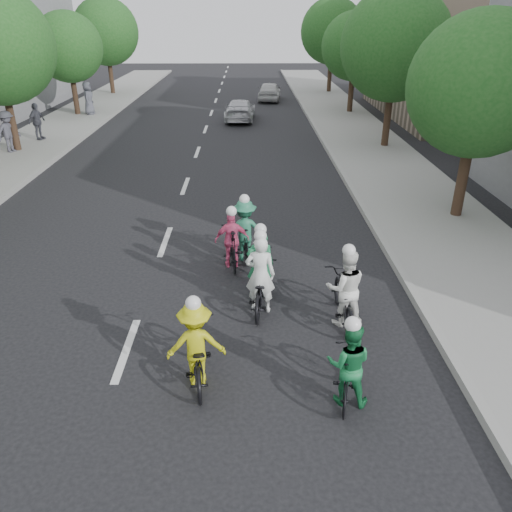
{
  "coord_description": "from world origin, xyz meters",
  "views": [
    {
      "loc": [
        2.36,
        -7.81,
        5.79
      ],
      "look_at": [
        2.51,
        1.99,
        1.0
      ],
      "focal_mm": 35.0,
      "sensor_mm": 36.0,
      "label": 1
    }
  ],
  "objects_px": {
    "follow_car_trail": "(269,91)",
    "cyclist_4": "(348,369)",
    "spectator_1": "(37,121)",
    "cyclist_2": "(232,243)",
    "spectator_0": "(8,132)",
    "cyclist_3": "(344,295)",
    "spectator_2": "(88,98)",
    "cyclist_0": "(260,271)",
    "cyclist_5": "(260,284)",
    "cyclist_1": "(197,349)",
    "cyclist_6": "(245,234)",
    "follow_car_lead": "(240,110)"
  },
  "relations": [
    {
      "from": "follow_car_trail",
      "to": "cyclist_4",
      "type": "bearing_deg",
      "value": 95.38
    },
    {
      "from": "spectator_1",
      "to": "cyclist_2",
      "type": "bearing_deg",
      "value": -123.03
    },
    {
      "from": "follow_car_trail",
      "to": "spectator_0",
      "type": "bearing_deg",
      "value": 56.88
    },
    {
      "from": "cyclist_3",
      "to": "spectator_2",
      "type": "height_order",
      "value": "spectator_2"
    },
    {
      "from": "spectator_0",
      "to": "spectator_2",
      "type": "distance_m",
      "value": 9.28
    },
    {
      "from": "cyclist_4",
      "to": "follow_car_trail",
      "type": "bearing_deg",
      "value": -78.09
    },
    {
      "from": "cyclist_0",
      "to": "spectator_0",
      "type": "height_order",
      "value": "spectator_0"
    },
    {
      "from": "cyclist_4",
      "to": "cyclist_5",
      "type": "bearing_deg",
      "value": -52.69
    },
    {
      "from": "cyclist_3",
      "to": "follow_car_trail",
      "type": "relative_size",
      "value": 0.51
    },
    {
      "from": "cyclist_2",
      "to": "cyclist_3",
      "type": "bearing_deg",
      "value": 125.69
    },
    {
      "from": "follow_car_trail",
      "to": "spectator_0",
      "type": "relative_size",
      "value": 2.13
    },
    {
      "from": "cyclist_2",
      "to": "spectator_2",
      "type": "height_order",
      "value": "spectator_2"
    },
    {
      "from": "spectator_2",
      "to": "cyclist_3",
      "type": "bearing_deg",
      "value": -153.95
    },
    {
      "from": "cyclist_5",
      "to": "spectator_2",
      "type": "bearing_deg",
      "value": -59.21
    },
    {
      "from": "cyclist_1",
      "to": "cyclist_5",
      "type": "distance_m",
      "value": 2.57
    },
    {
      "from": "cyclist_6",
      "to": "follow_car_lead",
      "type": "distance_m",
      "value": 18.66
    },
    {
      "from": "cyclist_6",
      "to": "spectator_1",
      "type": "bearing_deg",
      "value": -58.59
    },
    {
      "from": "cyclist_0",
      "to": "cyclist_5",
      "type": "relative_size",
      "value": 0.99
    },
    {
      "from": "spectator_1",
      "to": "spectator_2",
      "type": "height_order",
      "value": "spectator_2"
    },
    {
      "from": "cyclist_0",
      "to": "cyclist_6",
      "type": "distance_m",
      "value": 1.96
    },
    {
      "from": "cyclist_5",
      "to": "spectator_0",
      "type": "height_order",
      "value": "spectator_0"
    },
    {
      "from": "cyclist_2",
      "to": "spectator_0",
      "type": "distance_m",
      "value": 15.09
    },
    {
      "from": "cyclist_0",
      "to": "follow_car_trail",
      "type": "height_order",
      "value": "cyclist_0"
    },
    {
      "from": "cyclist_6",
      "to": "cyclist_2",
      "type": "bearing_deg",
      "value": 44.07
    },
    {
      "from": "cyclist_3",
      "to": "spectator_1",
      "type": "xyz_separation_m",
      "value": [
        -12.23,
        16.12,
        0.39
      ]
    },
    {
      "from": "cyclist_6",
      "to": "spectator_1",
      "type": "distance_m",
      "value": 16.62
    },
    {
      "from": "cyclist_5",
      "to": "follow_car_lead",
      "type": "xyz_separation_m",
      "value": [
        -0.71,
        21.11,
        -0.0
      ]
    },
    {
      "from": "cyclist_4",
      "to": "cyclist_6",
      "type": "distance_m",
      "value": 5.57
    },
    {
      "from": "cyclist_3",
      "to": "follow_car_lead",
      "type": "distance_m",
      "value": 21.78
    },
    {
      "from": "cyclist_2",
      "to": "spectator_0",
      "type": "xyz_separation_m",
      "value": [
        -10.22,
        11.09,
        0.45
      ]
    },
    {
      "from": "cyclist_6",
      "to": "spectator_2",
      "type": "distance_m",
      "value": 22.16
    },
    {
      "from": "cyclist_5",
      "to": "cyclist_3",
      "type": "bearing_deg",
      "value": 169.47
    },
    {
      "from": "follow_car_trail",
      "to": "cyclist_1",
      "type": "bearing_deg",
      "value": 90.76
    },
    {
      "from": "cyclist_0",
      "to": "cyclist_1",
      "type": "relative_size",
      "value": 0.96
    },
    {
      "from": "cyclist_2",
      "to": "spectator_2",
      "type": "bearing_deg",
      "value": -71.68
    },
    {
      "from": "cyclist_1",
      "to": "cyclist_4",
      "type": "distance_m",
      "value": 2.55
    },
    {
      "from": "cyclist_2",
      "to": "spectator_0",
      "type": "height_order",
      "value": "spectator_0"
    },
    {
      "from": "cyclist_6",
      "to": "spectator_0",
      "type": "bearing_deg",
      "value": -51.88
    },
    {
      "from": "follow_car_trail",
      "to": "cyclist_6",
      "type": "bearing_deg",
      "value": 91.68
    },
    {
      "from": "spectator_0",
      "to": "spectator_2",
      "type": "xyz_separation_m",
      "value": [
        0.9,
        9.24,
        0.06
      ]
    },
    {
      "from": "cyclist_4",
      "to": "spectator_0",
      "type": "relative_size",
      "value": 0.91
    },
    {
      "from": "follow_car_trail",
      "to": "cyclist_5",
      "type": "bearing_deg",
      "value": 92.67
    },
    {
      "from": "follow_car_lead",
      "to": "follow_car_trail",
      "type": "relative_size",
      "value": 1.08
    },
    {
      "from": "cyclist_5",
      "to": "spectator_1",
      "type": "bearing_deg",
      "value": -49.17
    },
    {
      "from": "follow_car_trail",
      "to": "cyclist_3",
      "type": "bearing_deg",
      "value": 96.07
    },
    {
      "from": "cyclist_1",
      "to": "cyclist_3",
      "type": "distance_m",
      "value": 3.35
    },
    {
      "from": "cyclist_1",
      "to": "spectator_1",
      "type": "xyz_separation_m",
      "value": [
        -9.39,
        17.89,
        0.4
      ]
    },
    {
      "from": "cyclist_5",
      "to": "cyclist_2",
      "type": "bearing_deg",
      "value": -65.87
    },
    {
      "from": "cyclist_0",
      "to": "cyclist_5",
      "type": "bearing_deg",
      "value": 89.1
    },
    {
      "from": "cyclist_0",
      "to": "spectator_1",
      "type": "height_order",
      "value": "spectator_1"
    }
  ]
}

